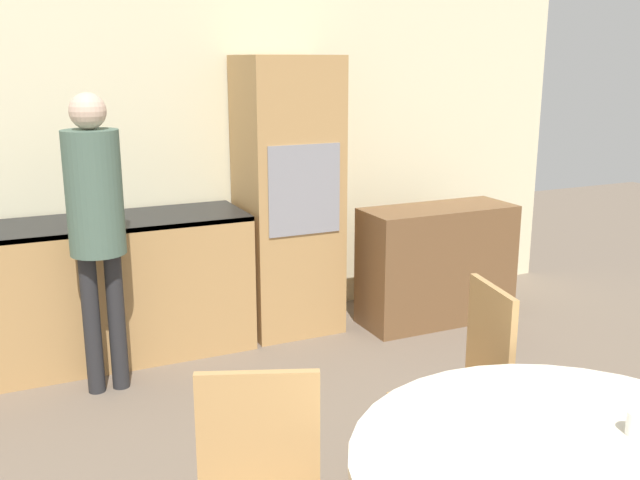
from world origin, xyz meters
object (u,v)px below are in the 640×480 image
Objects in this scene: sideboard at (437,264)px; chair_far_right at (469,386)px; person_standing at (95,210)px; cup at (639,424)px; oven_unit at (288,197)px.

chair_far_right is (-1.14, -1.94, 0.11)m from sideboard.
chair_far_right is 2.23m from person_standing.
person_standing is at bearing -175.99° from sideboard.
chair_far_right is 0.57× the size of person_standing.
cup is at bearing -112.33° from sideboard.
sideboard is at bearing -17.78° from oven_unit.
person_standing is (-1.25, 1.77, 0.54)m from chair_far_right.
cup is at bearing -64.73° from person_standing.
person_standing is (-1.36, -0.50, 0.12)m from oven_unit.
cup is (-0.01, -0.87, 0.26)m from chair_far_right.
person_standing is at bearing 115.27° from cup.
oven_unit is at bearing -171.56° from chair_far_right.
person_standing reaches higher than cup.
sideboard is at bearing 160.54° from chair_far_right.
sideboard is 0.66× the size of person_standing.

